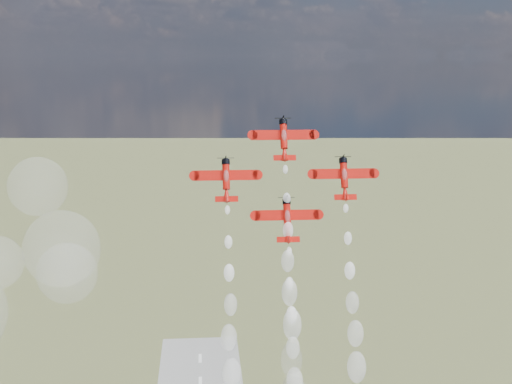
{
  "coord_description": "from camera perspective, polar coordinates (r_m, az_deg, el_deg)",
  "views": [
    {
      "loc": [
        0.84,
        -125.88,
        113.64
      ],
      "look_at": [
        12.22,
        15.49,
        86.47
      ],
      "focal_mm": 50.0,
      "sensor_mm": 36.0,
      "label": 1
    }
  ],
  "objects": [
    {
      "name": "plane_lead",
      "position": [
        146.69,
        2.24,
        4.3
      ],
      "size": [
        12.8,
        6.13,
        8.61
      ],
      "rotation": [
        1.15,
        0.0,
        0.0
      ],
      "color": "red",
      "rests_on": "ground"
    },
    {
      "name": "plane_left",
      "position": [
        143.46,
        -2.4,
        1.05
      ],
      "size": [
        12.8,
        6.13,
        8.61
      ],
      "rotation": [
        1.15,
        0.0,
        0.0
      ],
      "color": "red",
      "rests_on": "ground"
    },
    {
      "name": "plane_right",
      "position": [
        146.35,
        7.06,
        1.17
      ],
      "size": [
        12.8,
        6.13,
        8.61
      ],
      "rotation": [
        1.15,
        0.0,
        0.0
      ],
      "color": "red",
      "rests_on": "ground"
    },
    {
      "name": "plane_slot",
      "position": [
        142.59,
        2.52,
        -2.17
      ],
      "size": [
        12.8,
        6.13,
        8.61
      ],
      "rotation": [
        1.15,
        0.0,
        0.0
      ],
      "color": "red",
      "rests_on": "ground"
    },
    {
      "name": "smoke_trail_lead",
      "position": [
        140.15,
        2.94,
        -14.19
      ],
      "size": [
        5.2,
        23.84,
        49.32
      ],
      "color": "white",
      "rests_on": "plane_lead"
    }
  ]
}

